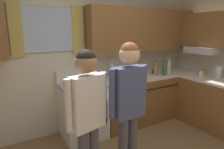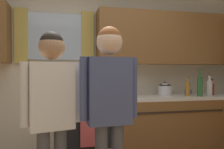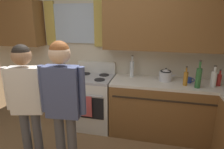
# 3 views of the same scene
# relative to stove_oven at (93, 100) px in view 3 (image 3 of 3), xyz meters

# --- Properties ---
(back_wall_unit) EXTENTS (4.60, 0.42, 2.60)m
(back_wall_unit) POSITION_rel_stove_oven_xyz_m (0.27, 0.27, 1.02)
(back_wall_unit) COLOR beige
(back_wall_unit) RESTS_ON ground
(kitchen_counter_run) EXTENTS (2.13, 2.07, 0.90)m
(kitchen_counter_run) POSITION_rel_stove_oven_xyz_m (1.74, -0.42, -0.02)
(kitchen_counter_run) COLOR brown
(kitchen_counter_run) RESTS_ON ground
(stove_oven) EXTENTS (0.68, 0.67, 1.10)m
(stove_oven) POSITION_rel_stove_oven_xyz_m (0.00, 0.00, 0.00)
(stove_oven) COLOR silver
(stove_oven) RESTS_ON ground
(bottle_tall_clear) EXTENTS (0.07, 0.07, 0.37)m
(bottle_tall_clear) POSITION_rel_stove_oven_xyz_m (0.65, 0.16, 0.57)
(bottle_tall_clear) COLOR silver
(bottle_tall_clear) RESTS_ON kitchen_counter_run
(bottle_oil_amber) EXTENTS (0.06, 0.06, 0.29)m
(bottle_oil_amber) POSITION_rel_stove_oven_xyz_m (1.46, -0.10, 0.54)
(bottle_oil_amber) COLOR #B27223
(bottle_oil_amber) RESTS_ON kitchen_counter_run
(bottle_sauce_red) EXTENTS (0.06, 0.06, 0.25)m
(bottle_sauce_red) POSITION_rel_stove_oven_xyz_m (1.94, -0.00, 0.53)
(bottle_sauce_red) COLOR red
(bottle_sauce_red) RESTS_ON kitchen_counter_run
(bottle_milk_white) EXTENTS (0.08, 0.08, 0.31)m
(bottle_milk_white) POSITION_rel_stove_oven_xyz_m (1.84, -0.07, 0.55)
(bottle_milk_white) COLOR white
(bottle_milk_white) RESTS_ON kitchen_counter_run
(bottle_wine_green) EXTENTS (0.08, 0.08, 0.39)m
(bottle_wine_green) POSITION_rel_stove_oven_xyz_m (1.62, -0.16, 0.58)
(bottle_wine_green) COLOR #2D6633
(bottle_wine_green) RESTS_ON kitchen_counter_run
(mug_cobalt_blue) EXTENTS (0.11, 0.07, 0.08)m
(mug_cobalt_blue) POSITION_rel_stove_oven_xyz_m (1.54, 0.04, 0.48)
(mug_cobalt_blue) COLOR #2D479E
(mug_cobalt_blue) RESTS_ON kitchen_counter_run
(stovetop_kettle) EXTENTS (0.27, 0.20, 0.21)m
(stovetop_kettle) POSITION_rel_stove_oven_xyz_m (1.19, 0.06, 0.53)
(stovetop_kettle) COLOR silver
(stovetop_kettle) RESTS_ON kitchen_counter_run
(adult_left) EXTENTS (0.48, 0.23, 1.58)m
(adult_left) POSITION_rel_stove_oven_xyz_m (-0.40, -1.16, 0.53)
(adult_left) COLOR #4C4C51
(adult_left) RESTS_ON ground
(adult_in_plaid) EXTENTS (0.51, 0.22, 1.64)m
(adult_in_plaid) POSITION_rel_stove_oven_xyz_m (0.08, -1.19, 0.56)
(adult_in_plaid) COLOR #4C4C51
(adult_in_plaid) RESTS_ON ground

